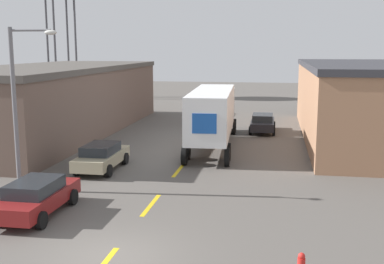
{
  "coord_description": "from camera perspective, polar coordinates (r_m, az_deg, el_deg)",
  "views": [
    {
      "loc": [
        5.08,
        -13.82,
        6.61
      ],
      "look_at": [
        0.98,
        9.82,
        2.4
      ],
      "focal_mm": 45.0,
      "sensor_mm": 36.0,
      "label": 1
    }
  ],
  "objects": [
    {
      "name": "ground_plane",
      "position": [
        16.14,
        -9.73,
        -14.37
      ],
      "size": [
        160.0,
        160.0,
        0.0
      ],
      "primitive_type": "plane",
      "color": "#56514C"
    },
    {
      "name": "road_centerline",
      "position": [
        20.78,
        -4.9,
        -8.61
      ],
      "size": [
        0.2,
        14.84,
        0.01
      ],
      "color": "gold",
      "rests_on": "ground_plane"
    },
    {
      "name": "warehouse_left",
      "position": [
        39.13,
        -16.07,
        3.73
      ],
      "size": [
        9.58,
        26.08,
        5.25
      ],
      "color": "brown",
      "rests_on": "ground_plane"
    },
    {
      "name": "semi_truck",
      "position": [
        32.5,
        2.58,
        2.46
      ],
      "size": [
        3.3,
        13.16,
        3.93
      ],
      "rotation": [
        0.0,
        0.0,
        0.05
      ],
      "color": "silver",
      "rests_on": "ground_plane"
    },
    {
      "name": "parked_car_right_far",
      "position": [
        38.44,
        8.37,
        1.11
      ],
      "size": [
        2.0,
        4.56,
        1.45
      ],
      "color": "black",
      "rests_on": "ground_plane"
    },
    {
      "name": "parked_car_left_near",
      "position": [
        20.29,
        -17.95,
        -7.27
      ],
      "size": [
        2.0,
        4.56,
        1.45
      ],
      "color": "maroon",
      "rests_on": "ground_plane"
    },
    {
      "name": "parked_car_left_far",
      "position": [
        26.76,
        -10.67,
        -2.83
      ],
      "size": [
        2.0,
        4.56,
        1.45
      ],
      "color": "tan",
      "rests_on": "ground_plane"
    },
    {
      "name": "street_lamp",
      "position": [
        23.18,
        -19.76,
        3.83
      ],
      "size": [
        2.31,
        0.32,
        7.52
      ],
      "color": "slate",
      "rests_on": "ground_plane"
    }
  ]
}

